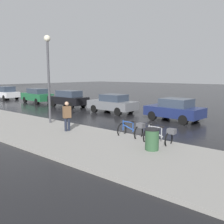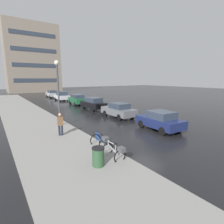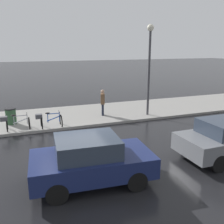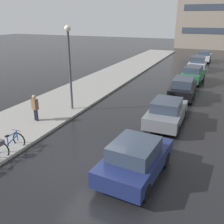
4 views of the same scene
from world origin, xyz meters
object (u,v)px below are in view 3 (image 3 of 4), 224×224
Objects in this scene: bicycle_nearest at (15,123)px; trash_bin at (11,117)px; pedestrian at (103,102)px; streetlamp at (149,58)px; car_navy at (91,160)px; bicycle_second at (49,121)px.

trash_bin reaches higher than bicycle_nearest.
pedestrian is 3.84m from streetlamp.
trash_bin is at bearing -169.46° from bicycle_nearest.
bicycle_nearest is 6.53m from car_navy.
bicycle_second is 5.96m from car_navy.
pedestrian reaches higher than bicycle_second.
car_navy is 7.63m from trash_bin.
car_navy reaches higher than trash_bin.
car_navy is at bearing -40.79° from streetlamp.
trash_bin is (-7.20, -2.50, -0.27)m from car_navy.
streetlamp reaches higher than bicycle_second.
pedestrian is at bearing -107.62° from streetlamp.
pedestrian is (-1.05, 5.08, 0.50)m from bicycle_nearest.
bicycle_nearest is at bearing 10.54° from trash_bin.
streetlamp is (0.85, 2.66, 2.63)m from pedestrian.
bicycle_nearest is at bearing -159.36° from car_navy.
streetlamp is at bearing 91.51° from bicycle_nearest.
trash_bin is (-0.89, -7.94, -3.10)m from streetlamp.
streetlamp reaches higher than pedestrian.
streetlamp is (-0.39, 6.07, 3.12)m from bicycle_second.
streetlamp is at bearing 83.58° from trash_bin.
bicycle_second is 0.77× the size of pedestrian.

